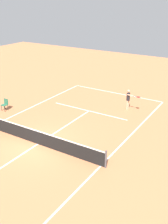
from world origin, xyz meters
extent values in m
plane|color=#D37A4C|center=(0.00, 0.00, 0.00)|extent=(60.00, 60.00, 0.00)
cube|color=white|center=(0.00, -11.39, 0.00)|extent=(9.01, 0.10, 0.01)
cube|color=white|center=(-4.51, 0.00, 0.00)|extent=(0.10, 22.77, 0.01)
cube|color=white|center=(0.00, -6.26, 0.00)|extent=(6.76, 0.10, 0.01)
cube|color=white|center=(0.00, 0.00, 0.00)|extent=(0.10, 12.53, 0.01)
cylinder|color=#4C4C51|center=(-4.81, 0.00, 0.54)|extent=(0.10, 0.10, 1.07)
cube|color=black|center=(0.00, 0.00, 0.46)|extent=(9.61, 0.03, 0.91)
cube|color=white|center=(0.00, 0.00, 0.93)|extent=(9.61, 0.04, 0.06)
cylinder|color=#D8A884|center=(-2.52, -8.32, 0.40)|extent=(0.12, 0.12, 0.79)
cylinder|color=#D8A884|center=(-2.51, -8.12, 0.40)|extent=(0.12, 0.12, 0.79)
cylinder|color=black|center=(-2.52, -8.22, 1.10)|extent=(0.28, 0.28, 0.62)
sphere|color=#D8A884|center=(-2.52, -8.22, 1.59)|extent=(0.22, 0.22, 0.22)
cylinder|color=#D8A884|center=(-2.53, -8.40, 1.14)|extent=(0.09, 0.09, 0.55)
cylinder|color=#D8A884|center=(-2.78, -8.01, 1.34)|extent=(0.56, 0.13, 0.09)
cylinder|color=black|center=(-3.18, -7.98, 1.34)|extent=(0.26, 0.06, 0.04)
ellipsoid|color=red|center=(-3.47, -7.95, 1.34)|extent=(0.34, 0.31, 0.04)
sphere|color=#CCE033|center=(-1.19, -6.79, 0.03)|extent=(0.07, 0.07, 0.07)
cylinder|color=#262626|center=(5.71, -2.56, 0.23)|extent=(0.04, 0.04, 0.45)
cylinder|color=#262626|center=(6.06, -2.56, 0.23)|extent=(0.04, 0.04, 0.45)
cylinder|color=#262626|center=(5.71, -2.91, 0.23)|extent=(0.04, 0.04, 0.45)
cylinder|color=#262626|center=(6.06, -2.91, 0.23)|extent=(0.04, 0.04, 0.45)
cube|color=#2D6B4C|center=(5.88, -2.73, 0.48)|extent=(0.44, 0.44, 0.06)
cube|color=#2D6B4C|center=(5.88, -2.95, 0.73)|extent=(0.44, 0.04, 0.44)
camera|label=1|loc=(-10.26, 10.96, 8.56)|focal=43.09mm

